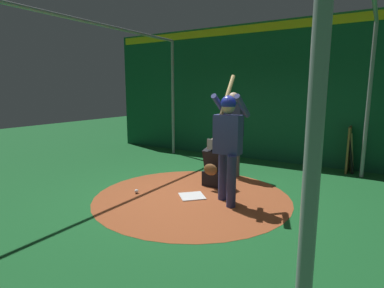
{
  "coord_description": "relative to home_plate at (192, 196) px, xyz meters",
  "views": [
    {
      "loc": [
        4.47,
        2.74,
        1.88
      ],
      "look_at": [
        0.0,
        0.0,
        0.95
      ],
      "focal_mm": 28.95,
      "sensor_mm": 36.0,
      "label": 1
    }
  ],
  "objects": [
    {
      "name": "baseball_0",
      "position": [
        0.38,
        -0.95,
        0.03
      ],
      "size": [
        0.07,
        0.07,
        0.07
      ],
      "primitive_type": "sphere",
      "color": "white",
      "rests_on": "dirt_circle"
    },
    {
      "name": "dirt_circle",
      "position": [
        0.0,
        0.0,
        -0.01
      ],
      "size": [
        3.44,
        3.44,
        0.01
      ],
      "primitive_type": "cylinder",
      "color": "#9E4C28",
      "rests_on": "ground"
    },
    {
      "name": "batter",
      "position": [
        -0.05,
        0.65,
        1.08
      ],
      "size": [
        0.68,
        0.49,
        2.12
      ],
      "color": "navy",
      "rests_on": "ground"
    },
    {
      "name": "umpire",
      "position": [
        -1.62,
        0.04,
        1.02
      ],
      "size": [
        0.23,
        0.49,
        1.82
      ],
      "color": "#4C4C51",
      "rests_on": "ground"
    },
    {
      "name": "home_plate",
      "position": [
        0.0,
        0.0,
        0.0
      ],
      "size": [
        0.59,
        0.59,
        0.01
      ],
      "primitive_type": "cube",
      "rotation": [
        0.0,
        0.0,
        0.79
      ],
      "color": "white",
      "rests_on": "dirt_circle"
    },
    {
      "name": "ground_plane",
      "position": [
        0.0,
        0.0,
        -0.01
      ],
      "size": [
        25.6,
        25.6,
        0.0
      ],
      "primitive_type": "plane",
      "color": "#195B28"
    },
    {
      "name": "back_wall",
      "position": [
        -3.59,
        0.0,
        1.79
      ],
      "size": [
        0.23,
        9.6,
        3.58
      ],
      "color": "#145133",
      "rests_on": "ground"
    },
    {
      "name": "bat_rack",
      "position": [
        -3.35,
        2.19,
        0.48
      ],
      "size": [
        0.58,
        0.2,
        1.05
      ],
      "color": "olive",
      "rests_on": "ground"
    },
    {
      "name": "catcher",
      "position": [
        -0.79,
        0.04,
        0.36
      ],
      "size": [
        0.58,
        0.4,
        0.95
      ],
      "color": "black",
      "rests_on": "ground"
    },
    {
      "name": "cage_frame",
      "position": [
        0.0,
        0.0,
        2.27
      ],
      "size": [
        6.07,
        5.05,
        3.26
      ],
      "color": "gray",
      "rests_on": "ground"
    }
  ]
}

